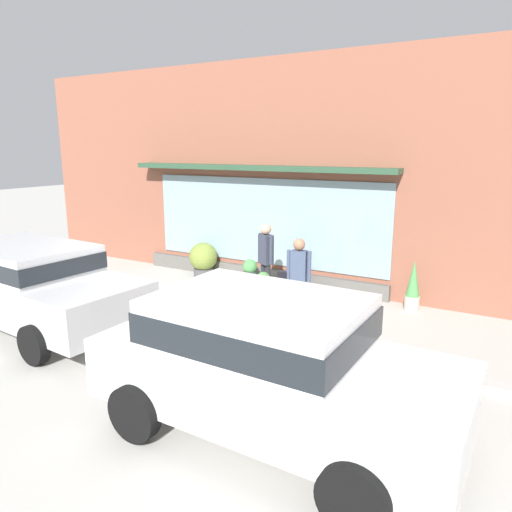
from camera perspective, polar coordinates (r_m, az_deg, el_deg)
name	(u,v)px	position (r m, az deg, el deg)	size (l,w,h in m)	color
ground_plane	(182,317)	(9.56, -8.88, -7.19)	(60.00, 60.00, 0.00)	#B2AFA8
curb_strip	(175,317)	(9.40, -9.66, -7.20)	(14.00, 0.24, 0.12)	#B2B2AD
storefront	(261,176)	(11.65, 0.65, 9.54)	(14.00, 0.81, 5.25)	#935642
fire_hydrant	(263,294)	(9.34, 0.88, -4.60)	(0.42, 0.39, 0.90)	#4C8C47
pedestrian_with_handbag	(297,275)	(8.85, 4.99, -2.32)	(0.63, 0.26, 1.64)	#9E9384
pedestrian_passerby	(266,256)	(10.08, 1.17, -0.02)	(0.44, 0.33, 1.70)	#232328
parked_car_white	(268,358)	(5.52, 1.45, -12.17)	(4.21, 2.10, 1.63)	white
parked_car_silver	(31,280)	(9.65, -25.41, -2.67)	(4.72, 2.27, 1.53)	silver
potted_plant_by_entrance	(413,287)	(10.19, 18.31, -3.50)	(0.31, 0.31, 1.04)	#B7B2A3
potted_plant_window_center	(299,269)	(10.71, 5.18, -1.51)	(0.32, 0.32, 1.25)	#4C4C51
potted_plant_near_hydrant	(203,259)	(12.18, -6.34, -0.35)	(0.72, 0.72, 0.90)	#4C4C51
potted_plant_window_left	(250,272)	(11.39, -0.74, -1.87)	(0.34, 0.34, 0.65)	#33473D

